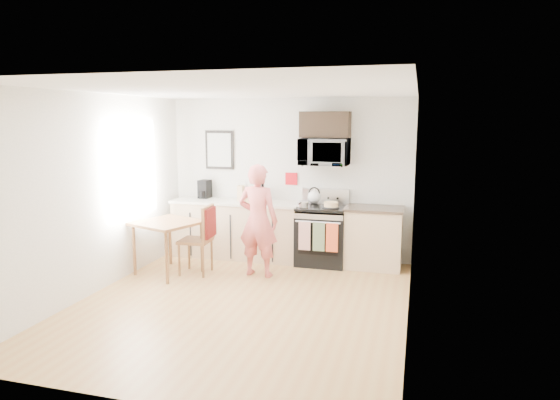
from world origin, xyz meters
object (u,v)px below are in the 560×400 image
(person, at_px, (258,220))
(chair, at_px, (204,230))
(microwave, at_px, (324,152))
(dining_table, at_px, (168,228))
(range, at_px, (322,237))
(cake, at_px, (331,205))

(person, xyz_separation_m, chair, (-0.78, -0.15, -0.16))
(person, bearing_deg, microwave, -124.14)
(microwave, bearing_deg, person, -129.54)
(person, height_order, dining_table, person)
(range, xyz_separation_m, person, (-0.78, -0.84, 0.38))
(range, bearing_deg, dining_table, -152.01)
(dining_table, xyz_separation_m, cake, (2.24, 1.01, 0.27))
(range, relative_size, microwave, 1.53)
(chair, bearing_deg, microwave, 31.54)
(person, bearing_deg, range, -127.47)
(person, xyz_separation_m, cake, (0.93, 0.74, 0.15))
(dining_table, xyz_separation_m, chair, (0.53, 0.12, -0.03))
(microwave, relative_size, person, 0.46)
(microwave, distance_m, cake, 0.83)
(microwave, distance_m, chair, 2.20)
(range, distance_m, microwave, 1.33)
(chair, xyz_separation_m, cake, (1.71, 0.88, 0.31))
(dining_table, distance_m, cake, 2.47)
(range, distance_m, dining_table, 2.38)
(person, xyz_separation_m, dining_table, (-1.31, -0.27, -0.13))
(cake, bearing_deg, microwave, 126.18)
(range, bearing_deg, cake, -34.20)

